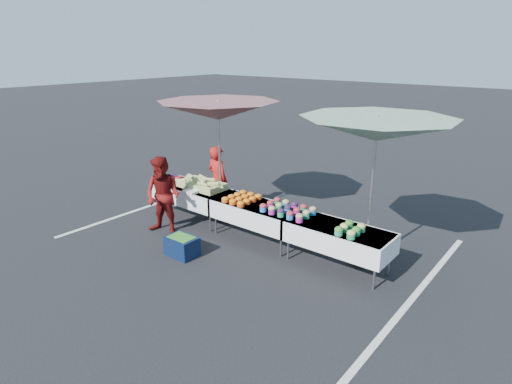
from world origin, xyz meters
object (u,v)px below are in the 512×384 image
Objects in this scene: table_center at (256,212)px; vendor at (218,181)px; table_left at (193,193)px; umbrella_right at (377,130)px; table_right at (338,236)px; umbrella_left at (218,111)px; customer at (163,196)px; storage_bin at (182,246)px.

vendor reaches higher than table_center.
table_left is 0.58× the size of umbrella_right.
umbrella_left is at bearing 172.71° from table_right.
table_right is (1.80, 0.00, 0.00)m from table_center.
umbrella_left is (0.47, 0.40, 1.80)m from table_left.
table_right is at bearing 0.00° from table_center.
customer is 2.79× the size of storage_bin.
storage_bin is (0.92, -1.94, -0.61)m from vendor.
vendor is 1.47m from customer.
umbrella_left reaches higher than table_center.
table_right is at bearing 0.00° from table_left.
customer is at bearing -151.14° from table_center.
umbrella_right is (2.11, 0.49, 1.79)m from table_center.
customer is (0.13, -0.92, 0.22)m from table_left.
vendor is at bearing 65.47° from table_left.
umbrella_left is 0.91× the size of umbrella_right.
table_right is at bearing -7.29° from umbrella_left.
table_right is 3.59m from customer.
vendor is at bearing 146.00° from umbrella_left.
vendor is at bearing 170.67° from table_right.
table_left is at bearing -172.88° from umbrella_right.
table_right is 3.63m from umbrella_left.
umbrella_right is at bearing 13.01° from table_center.
table_left is 0.95m from customer.
umbrella_left is at bearing 152.99° from vendor.
table_center is 0.64× the size of umbrella_left.
customer is 4.33m from umbrella_right.
vendor is 3.99m from umbrella_right.
storage_bin is (-0.63, -1.39, -0.39)m from table_center.
umbrella_right is (3.91, 0.49, 1.79)m from table_left.
table_center is at bearing -166.99° from umbrella_right.
table_right is at bearing -122.76° from umbrella_right.
table_center is 1.57m from storage_bin.
vendor is 2.23m from storage_bin.
table_right is 2.82m from storage_bin.
customer is (-1.67, -0.92, 0.22)m from table_center.
table_center is at bearing 64.53° from storage_bin.
umbrella_left is (0.34, 1.32, 1.58)m from customer.
table_left and table_center have the same top height.
table_right reaches higher than storage_bin.
umbrella_right reaches higher than table_right.
storage_bin is (1.04, -0.47, -0.61)m from customer.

